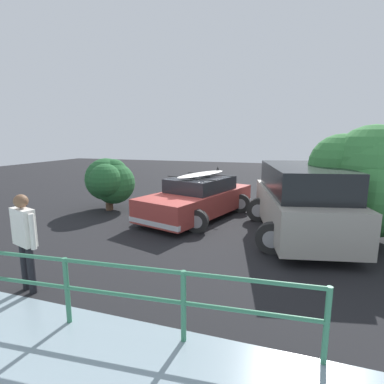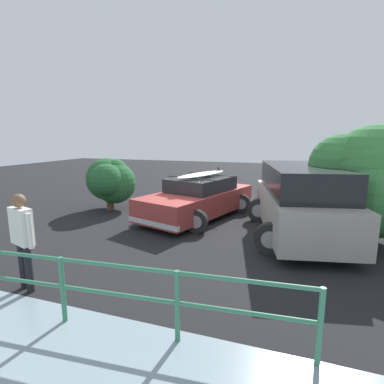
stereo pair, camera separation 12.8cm
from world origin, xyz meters
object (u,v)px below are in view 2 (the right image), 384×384
(person_bystander, at_px, (22,234))
(bush_near_right, at_px, (376,177))
(sedan_car, at_px, (199,198))
(suv_car, at_px, (301,201))
(bush_near_left, at_px, (111,180))

(person_bystander, height_order, bush_near_right, bush_near_right)
(person_bystander, bearing_deg, sedan_car, -103.70)
(sedan_car, distance_m, person_bystander, 5.73)
(sedan_car, bearing_deg, suv_car, 162.31)
(sedan_car, distance_m, suv_car, 3.31)
(person_bystander, bearing_deg, bush_near_right, -143.02)
(person_bystander, xyz_separation_m, bush_near_left, (1.94, -5.48, 0.06))
(suv_car, height_order, bush_near_left, suv_car)
(suv_car, bearing_deg, bush_near_right, -176.56)
(bush_near_left, bearing_deg, person_bystander, 109.46)
(suv_car, xyz_separation_m, bush_near_right, (-1.69, -0.10, 0.69))
(sedan_car, relative_size, bush_near_left, 2.49)
(person_bystander, distance_m, bush_near_right, 7.77)
(sedan_car, xyz_separation_m, person_bystander, (1.35, 5.56, 0.38))
(suv_car, relative_size, person_bystander, 2.81)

